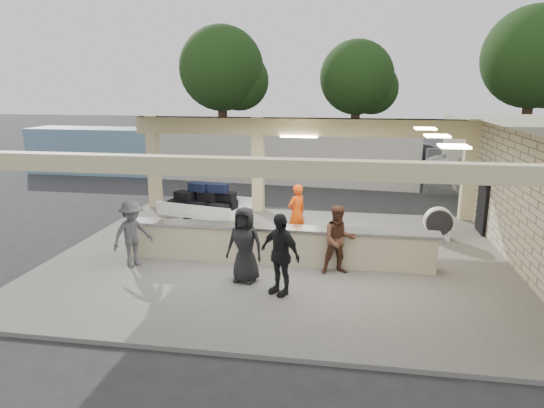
% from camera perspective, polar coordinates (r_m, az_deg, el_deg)
% --- Properties ---
extents(ground, '(120.00, 120.00, 0.00)m').
position_cam_1_polar(ground, '(13.32, 0.86, -6.51)').
color(ground, '#242427').
rests_on(ground, ground).
extents(pavilion, '(12.01, 10.00, 3.55)m').
position_cam_1_polar(pavilion, '(13.52, 2.19, -0.22)').
color(pavilion, '#5E5C57').
rests_on(pavilion, ground).
extents(baggage_counter, '(8.20, 0.58, 0.98)m').
position_cam_1_polar(baggage_counter, '(12.66, 0.53, -4.80)').
color(baggage_counter, '#C3B591').
rests_on(baggage_counter, pavilion).
extents(luggage_cart, '(2.89, 2.15, 1.51)m').
position_cam_1_polar(luggage_cart, '(15.63, -7.92, -0.06)').
color(luggage_cart, white).
rests_on(luggage_cart, pavilion).
extents(drum_fan, '(0.88, 0.49, 0.97)m').
position_cam_1_polar(drum_fan, '(15.38, 19.01, -2.05)').
color(drum_fan, white).
rests_on(drum_fan, pavilion).
extents(baggage_handler, '(0.68, 0.69, 1.71)m').
position_cam_1_polar(baggage_handler, '(14.33, 2.92, -1.04)').
color(baggage_handler, '#FF4C0D').
rests_on(baggage_handler, pavilion).
extents(passenger_a, '(0.90, 0.58, 1.72)m').
position_cam_1_polar(passenger_a, '(11.93, 7.86, -4.21)').
color(passenger_a, brown).
rests_on(passenger_a, pavilion).
extents(passenger_b, '(1.12, 0.93, 1.85)m').
position_cam_1_polar(passenger_b, '(10.68, 0.93, -5.89)').
color(passenger_b, black).
rests_on(passenger_b, pavilion).
extents(passenger_c, '(0.94, 1.14, 1.71)m').
position_cam_1_polar(passenger_c, '(12.81, -16.11, -3.39)').
color(passenger_c, '#494A4E').
rests_on(passenger_c, pavilion).
extents(passenger_d, '(0.93, 0.52, 1.81)m').
position_cam_1_polar(passenger_d, '(11.37, -3.22, -4.79)').
color(passenger_d, black).
rests_on(passenger_d, pavilion).
extents(car_white_a, '(5.85, 4.01, 1.53)m').
position_cam_1_polar(car_white_a, '(26.25, 23.70, 4.18)').
color(car_white_a, white).
rests_on(car_white_a, ground).
extents(car_dark, '(4.93, 2.02, 1.61)m').
position_cam_1_polar(car_dark, '(27.91, 17.09, 5.33)').
color(car_dark, black).
rests_on(car_dark, ground).
extents(container_white, '(13.12, 3.80, 2.80)m').
position_cam_1_polar(container_white, '(24.00, 1.44, 6.09)').
color(container_white, beige).
rests_on(container_white, ground).
extents(container_blue, '(9.26, 2.31, 2.40)m').
position_cam_1_polar(container_blue, '(27.40, -17.88, 5.97)').
color(container_blue, '#6A8CAA').
rests_on(container_blue, ground).
extents(tree_left, '(6.60, 6.30, 9.00)m').
position_cam_1_polar(tree_left, '(37.75, -5.40, 15.22)').
color(tree_left, '#382619').
rests_on(tree_left, ground).
extents(tree_mid, '(6.00, 5.60, 8.00)m').
position_cam_1_polar(tree_mid, '(38.51, 10.43, 14.10)').
color(tree_mid, '#382619').
rests_on(tree_mid, ground).
extents(tree_right, '(7.20, 7.00, 10.00)m').
position_cam_1_polar(tree_right, '(39.56, 28.77, 14.48)').
color(tree_right, '#382619').
rests_on(tree_right, ground).
extents(adjacent_building, '(6.00, 8.00, 3.20)m').
position_cam_1_polar(adjacent_building, '(23.82, 28.17, 4.88)').
color(adjacent_building, '#AFAE8B').
rests_on(adjacent_building, ground).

